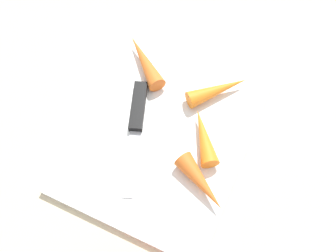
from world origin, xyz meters
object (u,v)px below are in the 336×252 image
object	(u,v)px
cutting_board	(168,128)
carrot_long	(218,90)
carrot_longest	(145,61)
knife	(137,113)
carrot_short	(205,134)
carrot_shortest	(201,183)

from	to	relation	value
cutting_board	carrot_long	xyz separation A→B (m)	(0.09, -0.05, 0.02)
carrot_long	carrot_longest	distance (m)	0.14
knife	carrot_longest	world-z (taller)	carrot_longest
carrot_short	cutting_board	bearing A→B (deg)	59.13
carrot_long	carrot_shortest	size ratio (longest dim) A/B	1.15
cutting_board	carrot_shortest	bearing A→B (deg)	-129.74
cutting_board	carrot_long	bearing A→B (deg)	-29.49
carrot_short	carrot_shortest	bearing A→B (deg)	164.14
knife	carrot_long	xyz separation A→B (m)	(0.09, -0.11, 0.01)
knife	carrot_long	size ratio (longest dim) A/B	1.79
cutting_board	carrot_longest	world-z (taller)	carrot_longest
knife	carrot_shortest	bearing A→B (deg)	43.22
knife	carrot_long	world-z (taller)	carrot_long
knife	carrot_longest	xyz separation A→B (m)	(0.09, 0.03, 0.01)
carrot_longest	carrot_long	bearing A→B (deg)	-140.08
carrot_longest	carrot_shortest	bearing A→B (deg)	177.45
cutting_board	carrot_short	bearing A→B (deg)	-86.51
cutting_board	knife	world-z (taller)	knife
carrot_long	carrot_longest	size ratio (longest dim) A/B	0.95
cutting_board	carrot_longest	distance (m)	0.13
carrot_long	knife	bearing A→B (deg)	174.02
knife	carrot_shortest	distance (m)	0.16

